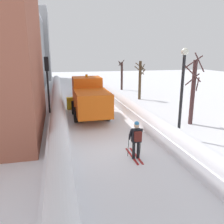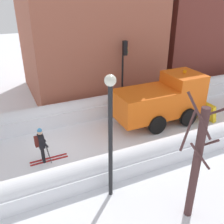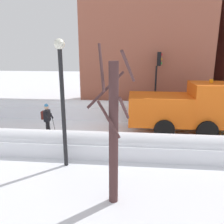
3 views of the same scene
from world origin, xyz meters
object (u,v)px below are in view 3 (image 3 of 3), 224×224
at_px(traffic_light_pole, 158,73).
at_px(bare_tree_near, 113,131).
at_px(plow_truck, 183,108).
at_px(street_lamp, 62,89).
at_px(skier, 47,118).

xyz_separation_m(traffic_light_pole, bare_tree_near, (9.37, -2.13, -0.84)).
xyz_separation_m(plow_truck, street_lamp, (4.38, -5.48, 1.72)).
bearing_deg(traffic_light_pole, skier, -57.96).
relative_size(skier, traffic_light_pole, 0.40).
relative_size(street_lamp, bare_tree_near, 1.05).
bearing_deg(street_lamp, skier, -148.60).
bearing_deg(plow_truck, bare_tree_near, -27.17).
xyz_separation_m(plow_truck, skier, (1.07, -7.50, -0.48)).
height_order(plow_truck, traffic_light_pole, traffic_light_pole).
height_order(traffic_light_pole, street_lamp, street_lamp).
distance_m(street_lamp, bare_tree_near, 3.14).
relative_size(plow_truck, traffic_light_pole, 1.32).
distance_m(plow_truck, traffic_light_pole, 3.55).
xyz_separation_m(street_lamp, bare_tree_near, (2.11, 2.15, -0.87)).
height_order(skier, traffic_light_pole, traffic_light_pole).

